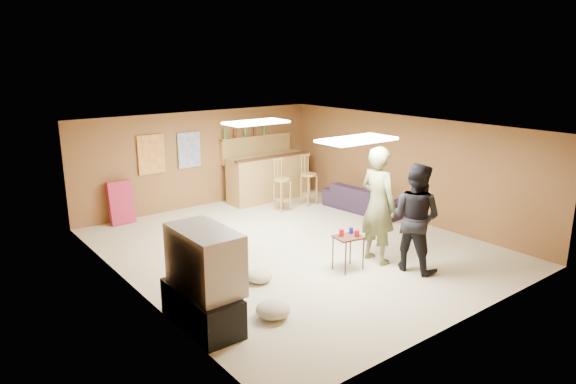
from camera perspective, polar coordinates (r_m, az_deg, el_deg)
ground at (r=9.49m, az=0.74°, el=-6.09°), size 7.00×7.00×0.00m
ceiling at (r=8.95m, az=0.79°, el=7.19°), size 6.00×7.00×0.02m
wall_back at (r=12.03m, az=-9.69°, el=3.63°), size 6.00×0.02×2.20m
wall_front at (r=6.89m, az=19.27°, el=-5.39°), size 6.00×0.02×2.20m
wall_left at (r=7.73m, az=-16.96°, el=-3.05°), size 0.02×7.00×2.20m
wall_right at (r=11.22m, az=12.86°, el=2.67°), size 0.02×7.00×2.20m
tv_stand at (r=6.87m, az=-9.53°, el=-12.53°), size 0.55×1.30×0.50m
dvd_box at (r=7.01m, az=-7.88°, el=-12.80°), size 0.35×0.50×0.08m
tv_body at (r=6.63m, az=-9.24°, el=-7.38°), size 0.60×1.10×0.80m
tv_screen at (r=6.77m, az=-6.92°, el=-6.81°), size 0.02×0.95×0.65m
bar_counter at (r=12.45m, az=-2.29°, el=1.62°), size 2.00×0.60×1.10m
bar_lip at (r=12.14m, az=-1.63°, el=3.94°), size 2.10×0.12×0.05m
bar_shelf at (r=12.64m, az=-3.52°, el=6.18°), size 2.00×0.18×0.05m
bar_backing at (r=12.70m, az=-3.55°, el=4.85°), size 2.00×0.14×0.60m
poster_left at (r=11.44m, az=-14.95°, el=4.05°), size 0.60×0.03×0.85m
poster_right at (r=11.81m, az=-10.93°, el=4.60°), size 0.55×0.03×0.80m
folding_chair_stack at (r=11.22m, az=-18.07°, el=-1.12°), size 0.50×0.26×0.91m
ceiling_panel_front at (r=7.85m, az=7.66°, el=5.78°), size 1.20×0.60×0.04m
ceiling_panel_back at (r=9.91m, az=-3.57°, el=7.73°), size 1.20×0.60×0.04m
person_olive at (r=8.67m, az=9.99°, el=-1.43°), size 0.48×0.72×1.98m
person_black at (r=8.49m, az=13.94°, el=-2.74°), size 0.84×0.99×1.78m
sofa at (r=11.73m, az=8.56°, el=-0.70°), size 0.96×2.02×0.57m
tray_table at (r=8.47m, az=6.69°, el=-6.73°), size 0.50×0.43×0.57m
cup_red_near at (r=8.34m, az=5.96°, el=-4.53°), size 0.10×0.10×0.12m
cup_red_far at (r=8.35m, az=7.67°, el=-4.59°), size 0.11×0.11×0.11m
cup_blue at (r=8.49m, az=7.03°, el=-4.28°), size 0.09×0.09×0.10m
bar_stool_left at (r=11.52m, az=-0.65°, el=1.00°), size 0.54×0.54×1.28m
bar_stool_right at (r=12.03m, az=2.33°, el=1.50°), size 0.51×0.51×1.25m
cushion_near_tv at (r=8.12m, az=-6.64°, el=-8.99°), size 0.66×0.66×0.24m
cushion_mid at (r=8.06m, az=-3.20°, el=-9.31°), size 0.46×0.46×0.18m
cushion_far at (r=7.04m, az=-1.67°, el=-12.92°), size 0.56×0.56×0.21m
bottle_row at (r=12.41m, az=-4.79°, el=6.73°), size 1.20×0.08×0.26m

